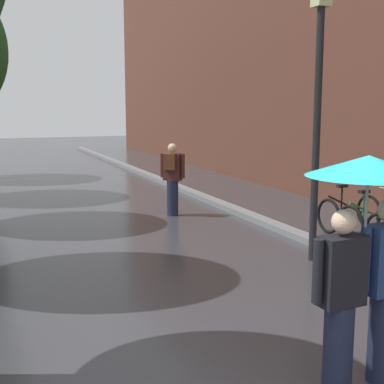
{
  "coord_description": "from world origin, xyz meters",
  "views": [
    {
      "loc": [
        -2.4,
        -3.21,
        2.51
      ],
      "look_at": [
        0.27,
        3.38,
        1.35
      ],
      "focal_mm": 50.06,
      "sensor_mm": 36.0,
      "label": 1
    }
  ],
  "objects": [
    {
      "name": "kerb_strip",
      "position": [
        3.2,
        10.0,
        0.06
      ],
      "size": [
        0.3,
        36.0,
        0.12
      ],
      "primitive_type": "cube",
      "color": "slate",
      "rests_on": "ground"
    },
    {
      "name": "couple_under_umbrella",
      "position": [
        0.68,
        0.39,
        1.36
      ],
      "size": [
        1.1,
        1.07,
        2.09
      ],
      "color": "#1E233D",
      "rests_on": "ground"
    },
    {
      "name": "pedestrian_walking_midground",
      "position": [
        1.71,
        8.13,
        0.88
      ],
      "size": [
        0.47,
        0.46,
        1.65
      ],
      "color": "#1E233D",
      "rests_on": "ground"
    },
    {
      "name": "street_lamp_post",
      "position": [
        2.6,
        3.9,
        2.51
      ],
      "size": [
        0.24,
        0.24,
        4.3
      ],
      "color": "black",
      "rests_on": "ground"
    },
    {
      "name": "parked_bicycle_4",
      "position": [
        4.47,
        5.35,
        0.38
      ],
      "size": [
        1.11,
        0.74,
        0.96
      ],
      "color": "black",
      "rests_on": "ground"
    },
    {
      "name": "parked_bicycle_3",
      "position": [
        4.41,
        4.64,
        0.38
      ],
      "size": [
        1.14,
        0.79,
        0.96
      ],
      "color": "black",
      "rests_on": "ground"
    }
  ]
}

